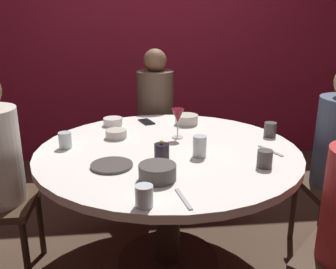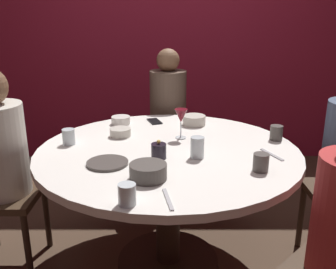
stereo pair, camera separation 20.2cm
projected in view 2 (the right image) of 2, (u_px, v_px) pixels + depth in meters
ground_plane at (168, 262)px, 2.27m from camera, size 8.00×8.00×0.00m
back_wall at (168, 28)px, 3.60m from camera, size 6.00×0.10×2.60m
dining_table at (168, 172)px, 2.09m from camera, size 1.42×1.42×0.73m
seated_diner_back at (168, 108)px, 2.94m from camera, size 0.40×0.40×1.18m
candle_holder at (159, 151)px, 1.89m from camera, size 0.08×0.08×0.10m
wine_glass at (181, 117)px, 2.17m from camera, size 0.08×0.08×0.18m
dinner_plate at (107, 163)px, 1.83m from camera, size 0.20×0.20×0.01m
cell_phone at (155, 121)px, 2.54m from camera, size 0.11×0.16×0.01m
bowl_serving_large at (120, 132)px, 2.24m from camera, size 0.12×0.12×0.05m
bowl_salad_center at (148, 171)px, 1.66m from camera, size 0.17×0.17×0.07m
bowl_small_white at (194, 120)px, 2.47m from camera, size 0.15×0.15×0.06m
bowl_sauce_side at (121, 120)px, 2.49m from camera, size 0.12×0.12×0.05m
cup_near_candle at (127, 194)px, 1.44m from camera, size 0.07×0.07×0.09m
cup_by_left_diner at (197, 147)px, 1.90m from camera, size 0.07×0.07×0.11m
cup_by_right_diner at (276, 133)px, 2.17m from camera, size 0.07×0.07×0.09m
cup_center_front at (69, 137)px, 2.10m from camera, size 0.07×0.07×0.09m
cup_far_edge at (261, 162)px, 1.74m from camera, size 0.07×0.07×0.09m
fork_near_plate at (169, 199)px, 1.48m from camera, size 0.05×0.18×0.01m
knife_near_plate at (272, 155)px, 1.95m from camera, size 0.08×0.17×0.01m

